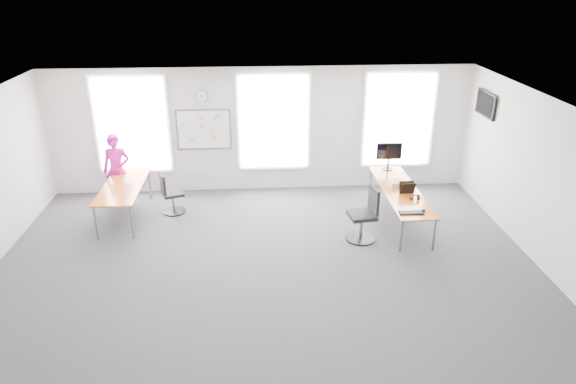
{
  "coord_description": "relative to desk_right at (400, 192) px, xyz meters",
  "views": [
    {
      "loc": [
        -0.14,
        -7.8,
        5.04
      ],
      "look_at": [
        0.46,
        1.2,
        1.1
      ],
      "focal_mm": 32.0,
      "sensor_mm": 36.0,
      "label": 1
    }
  ],
  "objects": [
    {
      "name": "chair_right",
      "position": [
        -0.93,
        -0.83,
        -0.16
      ],
      "size": [
        0.6,
        0.6,
        1.12
      ],
      "rotation": [
        0.0,
        0.0,
        -1.43
      ],
      "color": "black",
      "rests_on": "ground"
    },
    {
      "name": "person",
      "position": [
        -6.22,
        1.23,
        0.19
      ],
      "size": [
        0.63,
        0.43,
        1.68
      ],
      "primitive_type": "imported",
      "rotation": [
        0.0,
        0.0,
        0.04
      ],
      "color": "#C0159B",
      "rests_on": "ground"
    },
    {
      "name": "whiteboard",
      "position": [
        -4.28,
        1.9,
        0.9
      ],
      "size": [
        1.2,
        0.03,
        0.9
      ],
      "primitive_type": "cube",
      "color": "white",
      "rests_on": "wall_back"
    },
    {
      "name": "wall_right",
      "position": [
        2.07,
        -2.07,
        0.85
      ],
      "size": [
        0.0,
        10.0,
        10.0
      ],
      "primitive_type": "plane",
      "rotation": [
        1.57,
        0.0,
        -1.57
      ],
      "color": "silver",
      "rests_on": "ground"
    },
    {
      "name": "tv",
      "position": [
        2.02,
        0.93,
        1.65
      ],
      "size": [
        0.06,
        0.9,
        0.55
      ],
      "primitive_type": "cube",
      "color": "black",
      "rests_on": "wall_right"
    },
    {
      "name": "desk_right",
      "position": [
        0.0,
        0.0,
        0.0
      ],
      "size": [
        0.76,
        2.85,
        0.69
      ],
      "color": "#BA631D",
      "rests_on": "ground"
    },
    {
      "name": "window_right",
      "position": [
        0.37,
        1.9,
        1.05
      ],
      "size": [
        1.6,
        0.06,
        2.2
      ],
      "primitive_type": "cube",
      "color": "silver",
      "rests_on": "wall_back"
    },
    {
      "name": "chair_left",
      "position": [
        -4.98,
        0.67,
        -0.23
      ],
      "size": [
        0.55,
        0.55,
        0.95
      ],
      "rotation": [
        0.0,
        0.0,
        1.93
      ],
      "color": "black",
      "rests_on": "ground"
    },
    {
      "name": "laptop_sleeve",
      "position": [
        0.08,
        -0.19,
        0.17
      ],
      "size": [
        0.32,
        0.19,
        0.26
      ],
      "rotation": [
        0.0,
        0.0,
        0.08
      ],
      "color": "black",
      "rests_on": "desk_right"
    },
    {
      "name": "keyboard",
      "position": [
        -0.1,
        -1.14,
        0.06
      ],
      "size": [
        0.48,
        0.2,
        0.02
      ],
      "primitive_type": "cube",
      "rotation": [
        0.0,
        0.0,
        -0.08
      ],
      "color": "black",
      "rests_on": "desk_right"
    },
    {
      "name": "lens_cap",
      "position": [
        0.13,
        -0.69,
        0.05
      ],
      "size": [
        0.06,
        0.06,
        0.01
      ],
      "primitive_type": "cylinder",
      "rotation": [
        0.0,
        0.0,
        -0.0
      ],
      "color": "black",
      "rests_on": "desk_right"
    },
    {
      "name": "wall_front",
      "position": [
        -2.93,
        -6.07,
        0.85
      ],
      "size": [
        10.0,
        0.0,
        10.0
      ],
      "primitive_type": "plane",
      "rotation": [
        -1.57,
        0.0,
        0.0
      ],
      "color": "silver",
      "rests_on": "ground"
    },
    {
      "name": "paper_stack",
      "position": [
        -0.05,
        0.23,
        0.1
      ],
      "size": [
        0.4,
        0.35,
        0.11
      ],
      "primitive_type": "cube",
      "rotation": [
        0.0,
        0.0,
        0.34
      ],
      "color": "beige",
      "rests_on": "desk_right"
    },
    {
      "name": "monitor",
      "position": [
        0.02,
        1.21,
        0.44
      ],
      "size": [
        0.59,
        0.24,
        0.66
      ],
      "rotation": [
        0.0,
        0.0,
        -0.03
      ],
      "color": "black",
      "rests_on": "desk_right"
    },
    {
      "name": "window_left",
      "position": [
        -5.93,
        1.9,
        1.05
      ],
      "size": [
        1.6,
        0.06,
        2.2
      ],
      "primitive_type": "cube",
      "color": "silver",
      "rests_on": "wall_back"
    },
    {
      "name": "mouse",
      "position": [
        0.16,
        -1.07,
        0.07
      ],
      "size": [
        0.11,
        0.14,
        0.05
      ],
      "primitive_type": "ellipsoid",
      "rotation": [
        0.0,
        0.0,
        -0.28
      ],
      "color": "black",
      "rests_on": "desk_right"
    },
    {
      "name": "floor",
      "position": [
        -2.93,
        -2.07,
        -0.65
      ],
      "size": [
        10.0,
        10.0,
        0.0
      ],
      "primitive_type": "plane",
      "color": "#2C2D31",
      "rests_on": "ground"
    },
    {
      "name": "ceiling",
      "position": [
        -2.93,
        -2.07,
        2.35
      ],
      "size": [
        10.0,
        10.0,
        0.0
      ],
      "primitive_type": "plane",
      "rotation": [
        3.14,
        0.0,
        0.0
      ],
      "color": "white",
      "rests_on": "ground"
    },
    {
      "name": "wall_clock",
      "position": [
        -4.28,
        1.9,
        1.7
      ],
      "size": [
        0.3,
        0.04,
        0.3
      ],
      "primitive_type": "cylinder",
      "rotation": [
        1.57,
        0.0,
        0.0
      ],
      "color": "gray",
      "rests_on": "wall_back"
    },
    {
      "name": "headphones",
      "position": [
        0.15,
        -0.52,
        0.1
      ],
      "size": [
        0.2,
        0.1,
        0.12
      ],
      "rotation": [
        0.0,
        0.0,
        -0.21
      ],
      "color": "black",
      "rests_on": "desk_right"
    },
    {
      "name": "desk_left",
      "position": [
        -5.94,
        0.49,
        0.04
      ],
      "size": [
        0.83,
        2.08,
        0.76
      ],
      "color": "#BA631D",
      "rests_on": "ground"
    },
    {
      "name": "window_mid",
      "position": [
        -2.63,
        1.9,
        1.05
      ],
      "size": [
        1.6,
        0.06,
        2.2
      ],
      "primitive_type": "cube",
      "color": "silver",
      "rests_on": "wall_back"
    },
    {
      "name": "wall_back",
      "position": [
        -2.93,
        1.93,
        0.85
      ],
      "size": [
        10.0,
        0.0,
        10.0
      ],
      "primitive_type": "plane",
      "rotation": [
        1.57,
        0.0,
        0.0
      ],
      "color": "silver",
      "rests_on": "ground"
    }
  ]
}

